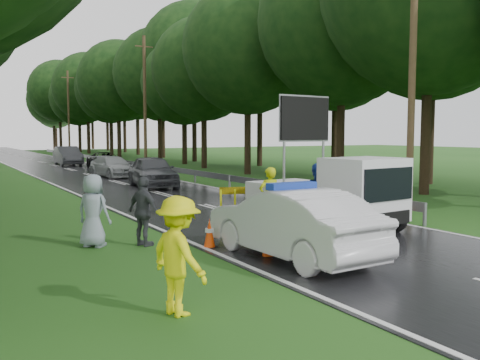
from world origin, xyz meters
TOP-DOWN VIEW (x-y plane):
  - ground at (0.00, 0.00)m, footprint 160.00×160.00m
  - road at (0.00, 30.00)m, footprint 7.00×140.00m
  - guardrail at (3.70, 29.67)m, footprint 0.12×60.06m
  - utility_pole_near at (5.20, 2.00)m, footprint 1.40×0.24m
  - utility_pole_mid at (5.20, 28.00)m, footprint 1.40×0.24m
  - utility_pole_far at (5.20, 54.00)m, footprint 1.40×0.24m
  - police_sedan at (-2.12, -1.38)m, footprint 1.84×4.71m
  - work_truck at (1.02, 0.99)m, footprint 2.57×5.00m
  - barrier at (0.27, 4.00)m, footprint 2.30×0.86m
  - officer at (-0.50, 2.00)m, footprint 0.68×0.48m
  - civilian at (0.63, 1.12)m, footprint 0.97×0.78m
  - bystander_left at (-5.72, -3.50)m, footprint 0.93×1.30m
  - bystander_mid at (-4.48, 1.50)m, footprint 0.75×1.08m
  - bystander_right at (-5.57, 2.02)m, footprint 0.99×1.03m
  - queue_car_first at (0.80, 14.88)m, footprint 2.53×4.95m
  - queue_car_second at (0.88, 22.02)m, footprint 2.33×4.65m
  - queue_car_third at (2.60, 29.84)m, footprint 2.34×4.67m
  - queue_car_fourth at (1.09, 35.84)m, footprint 1.79×4.90m
  - cone_near_left at (-2.50, -1.00)m, footprint 0.30×0.30m
  - cone_center at (-0.47, 0.00)m, footprint 0.39×0.39m
  - cone_far at (0.80, 5.00)m, footprint 0.39×0.39m
  - cone_left_mid at (-3.19, 0.50)m, footprint 0.34×0.34m
  - cone_right at (2.89, 1.50)m, footprint 0.37×0.37m

SIDE VIEW (x-z plane):
  - ground at x=0.00m, z-range 0.00..0.00m
  - road at x=0.00m, z-range 0.00..0.02m
  - cone_near_left at x=-2.50m, z-range -0.01..0.62m
  - cone_left_mid at x=-3.19m, z-range -0.01..0.70m
  - cone_right at x=2.89m, z-range -0.01..0.77m
  - cone_center at x=-0.47m, z-range -0.01..0.81m
  - cone_far at x=0.80m, z-range -0.01..0.81m
  - guardrail at x=3.70m, z-range 0.20..0.90m
  - queue_car_third at x=2.60m, z-range 0.00..1.27m
  - queue_car_second at x=0.88m, z-range 0.00..1.30m
  - barrier at x=0.27m, z-range 0.26..1.26m
  - police_sedan at x=-2.12m, z-range -0.07..1.61m
  - queue_car_fourth at x=1.09m, z-range 0.00..1.60m
  - queue_car_first at x=0.80m, z-range 0.00..1.61m
  - bystander_mid at x=-4.48m, z-range 0.00..1.71m
  - bystander_right at x=-5.57m, z-range 0.00..1.77m
  - officer at x=-0.50m, z-range 0.00..1.78m
  - bystander_left at x=-5.72m, z-range 0.00..1.82m
  - civilian at x=0.63m, z-range 0.00..1.90m
  - work_truck at x=1.02m, z-range -0.88..2.96m
  - utility_pole_near at x=5.20m, z-range 0.06..10.06m
  - utility_pole_mid at x=5.20m, z-range 0.06..10.06m
  - utility_pole_far at x=5.20m, z-range 0.06..10.06m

